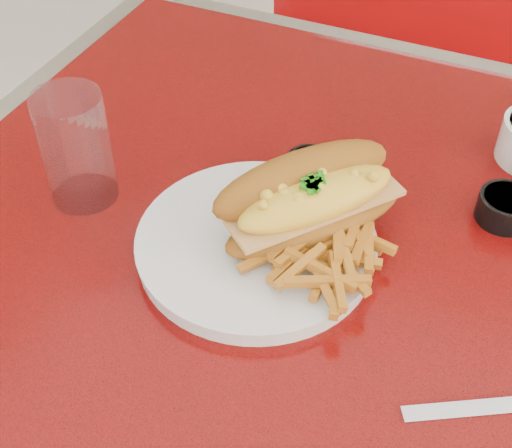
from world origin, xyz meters
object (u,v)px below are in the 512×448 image
at_px(dinner_plate, 256,244).
at_px(fork, 317,240).
at_px(sauce_cup_left, 310,167).
at_px(diner_table, 421,349).
at_px(mac_hoagie, 311,199).
at_px(water_tumbler, 76,148).
at_px(sauce_cup_right, 506,207).
at_px(booth_bench_far, 489,167).

relative_size(dinner_plate, fork, 2.17).
bearing_deg(sauce_cup_left, diner_table, -19.89).
distance_m(diner_table, dinner_plate, 0.26).
height_order(dinner_plate, mac_hoagie, mac_hoagie).
bearing_deg(water_tumbler, sauce_cup_right, 19.18).
relative_size(booth_bench_far, fork, 8.09).
bearing_deg(dinner_plate, fork, 22.36).
relative_size(diner_table, mac_hoagie, 5.46).
distance_m(diner_table, water_tumbler, 0.47).
height_order(fork, sauce_cup_left, sauce_cup_left).
bearing_deg(mac_hoagie, sauce_cup_right, -19.72).
bearing_deg(mac_hoagie, dinner_plate, 172.09).
bearing_deg(diner_table, booth_bench_far, 90.00).
bearing_deg(sauce_cup_left, mac_hoagie, -69.87).
xyz_separation_m(mac_hoagie, fork, (0.02, -0.02, -0.04)).
bearing_deg(dinner_plate, water_tumbler, 179.12).
relative_size(fork, sauce_cup_right, 2.21).
bearing_deg(diner_table, sauce_cup_right, 63.26).
distance_m(dinner_plate, sauce_cup_left, 0.14).
bearing_deg(water_tumbler, mac_hoagie, 8.38).
xyz_separation_m(diner_table, water_tumbler, (-0.40, -0.07, 0.23)).
bearing_deg(water_tumbler, diner_table, 9.65).
bearing_deg(sauce_cup_right, sauce_cup_left, -174.18).
distance_m(booth_bench_far, sauce_cup_right, 0.88).
relative_size(dinner_plate, mac_hoagie, 1.43).
distance_m(dinner_plate, fork, 0.06).
bearing_deg(sauce_cup_right, dinner_plate, -145.40).
height_order(sauce_cup_left, sauce_cup_right, sauce_cup_right).
relative_size(booth_bench_far, sauce_cup_left, 17.27).
bearing_deg(diner_table, sauce_cup_left, 160.11).
xyz_separation_m(mac_hoagie, sauce_cup_right, (0.19, 0.12, -0.04)).
distance_m(sauce_cup_left, sauce_cup_right, 0.22).
relative_size(booth_bench_far, water_tumbler, 9.01).
height_order(booth_bench_far, water_tumbler, water_tumbler).
bearing_deg(water_tumbler, sauce_cup_left, 30.51).
bearing_deg(sauce_cup_right, diner_table, -116.74).
bearing_deg(dinner_plate, diner_table, 21.10).
bearing_deg(diner_table, fork, -159.49).
height_order(sauce_cup_left, water_tumbler, water_tumbler).
height_order(diner_table, booth_bench_far, booth_bench_far).
bearing_deg(dinner_plate, booth_bench_far, 78.05).
height_order(dinner_plate, water_tumbler, water_tumbler).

